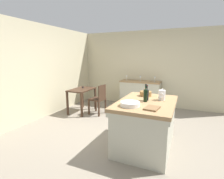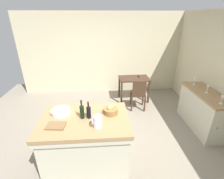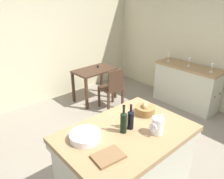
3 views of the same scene
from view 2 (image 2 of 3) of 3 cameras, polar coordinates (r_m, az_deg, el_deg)
name	(u,v)px [view 2 (image 2 of 3)]	position (r m, az deg, el deg)	size (l,w,h in m)	color
ground_plane	(106,139)	(3.71, -2.07, -16.99)	(6.76, 6.76, 0.00)	gray
wall_back	(102,54)	(5.51, -3.35, 12.24)	(5.32, 0.12, 2.60)	beige
island_table	(86,138)	(3.02, -9.05, -16.52)	(1.47, 1.01, 0.90)	#99754C
side_cabinet	(203,110)	(4.35, 29.14, -6.37)	(0.52, 1.38, 0.90)	#99754C
writing_desk	(134,82)	(5.04, 7.69, 2.78)	(0.91, 0.58, 0.79)	#3D281C
wooden_chair	(138,93)	(4.56, 9.19, -1.39)	(0.44, 0.44, 0.90)	#3D281C
pitcher	(97,121)	(2.50, -5.13, -11.08)	(0.17, 0.13, 0.23)	white
wash_bowl	(61,112)	(2.98, -17.46, -7.39)	(0.33, 0.33, 0.07)	white
bread_basket	(111,111)	(2.83, -0.47, -7.37)	(0.24, 0.24, 0.17)	olive
cutting_board	(56,126)	(2.69, -19.03, -11.88)	(0.28, 0.21, 0.02)	brown
wine_bottle_dark	(89,111)	(2.71, -8.17, -7.64)	(0.07, 0.07, 0.30)	black
wine_bottle_amber	(82,111)	(2.72, -10.49, -7.46)	(0.07, 0.07, 0.33)	black
wine_glass_far_left	(222,98)	(3.75, 34.21, -2.54)	(0.07, 0.07, 0.17)	white
wine_glass_left	(208,88)	(4.11, 30.55, 0.50)	(0.07, 0.07, 0.18)	white
wine_glass_middle	(195,80)	(4.48, 27.05, 3.00)	(0.07, 0.07, 0.18)	white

